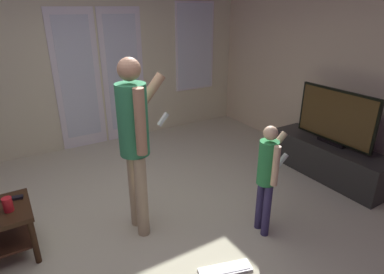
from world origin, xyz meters
name	(u,v)px	position (x,y,z in m)	size (l,w,h in m)	color
ground_plane	(131,244)	(0.00, 0.00, -0.01)	(6.04, 5.10, 0.02)	beige
wall_back_with_doors	(65,62)	(0.11, 2.51, 1.29)	(6.04, 0.09, 2.65)	beige
wall_right_plain	(357,69)	(2.99, 0.00, 1.31)	(0.06, 5.10, 2.62)	beige
tv_stand	(328,160)	(2.61, -0.09, 0.22)	(0.46, 1.49, 0.44)	#282825
flat_screen_tv	(336,117)	(2.61, -0.09, 0.78)	(0.08, 1.02, 0.68)	black
person_adult	(135,135)	(0.17, 0.16, 0.98)	(0.55, 0.44, 1.64)	tan
person_child	(268,171)	(1.15, -0.49, 0.64)	(0.40, 0.29, 1.08)	#38315D
loose_keyboard	(225,269)	(0.54, -0.71, 0.01)	(0.46, 0.25, 0.02)	white
cup_near_edge	(8,204)	(-0.88, 0.36, 0.52)	(0.08, 0.08, 0.12)	red
tv_remote_black	(12,198)	(-0.84, 0.53, 0.47)	(0.17, 0.05, 0.02)	black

